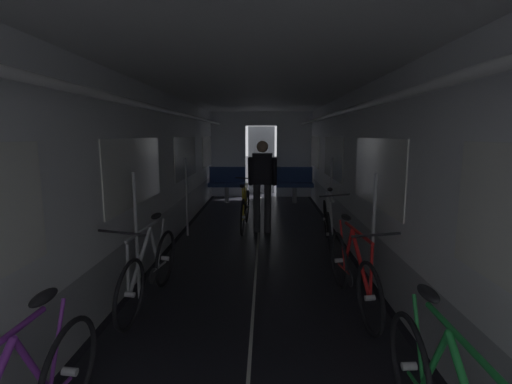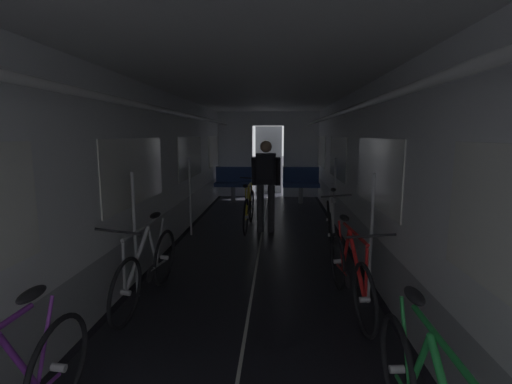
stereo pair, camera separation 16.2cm
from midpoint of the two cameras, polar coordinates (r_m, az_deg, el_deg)
name	(u,v)px [view 2 (the right image)]	position (r m, az deg, el deg)	size (l,w,h in m)	color
train_car_shell	(258,141)	(5.37, 1.21, 7.73)	(3.14, 12.34, 2.57)	black
bench_seat_far_left	(233,181)	(9.98, -3.04, 1.68)	(0.98, 0.51, 0.95)	gray
bench_seat_far_right	(301,182)	(9.95, 7.33, 1.60)	(0.98, 0.51, 0.95)	gray
bicycle_white	(330,223)	(6.14, 12.04, -4.73)	(0.44, 1.69, 0.95)	black
bicycle_silver	(147,268)	(4.20, -15.22, -11.18)	(0.44, 1.69, 0.95)	black
bicycle_red	(350,273)	(4.06, 15.25, -11.88)	(0.44, 1.69, 0.94)	black
person_cyclist_aisle	(266,178)	(6.78, 2.19, 2.16)	(0.53, 0.38, 1.69)	#2D2D33
bicycle_yellow_in_aisle	(249,209)	(7.16, -0.46, -2.60)	(0.44, 1.69, 0.94)	black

